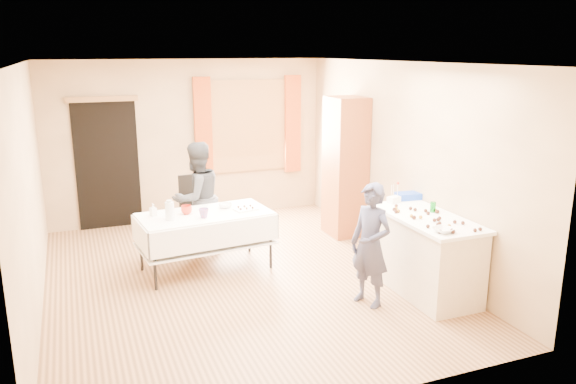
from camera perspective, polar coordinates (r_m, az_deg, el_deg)
name	(u,v)px	position (r m, az deg, el deg)	size (l,w,h in m)	color
floor	(239,278)	(7.06, -4.96, -8.73)	(4.50, 5.50, 0.02)	#9E7047
ceiling	(234,62)	(6.50, -5.46, 13.03)	(4.50, 5.50, 0.02)	white
wall_back	(189,141)	(9.30, -10.01, 5.14)	(4.50, 0.02, 2.60)	tan
wall_front	(343,251)	(4.18, 5.57, -6.00)	(4.50, 0.02, 2.60)	tan
wall_left	(28,193)	(6.43, -24.90, -0.06)	(0.02, 5.50, 2.60)	tan
wall_right	(401,162)	(7.59, 11.42, 3.03)	(0.02, 5.50, 2.60)	tan
window_frame	(248,126)	(9.48, -4.05, 6.71)	(1.32, 0.06, 1.52)	olive
window_pane	(249,126)	(9.46, -4.02, 6.70)	(1.20, 0.02, 1.40)	white
curtain_left	(203,129)	(9.23, -8.61, 6.38)	(0.28, 0.06, 1.65)	#B34518
curtain_right	(293,124)	(9.69, 0.47, 6.91)	(0.28, 0.06, 1.65)	#B34518
doorway	(107,165)	(9.16, -17.88, 2.62)	(0.95, 0.04, 2.00)	black
door_lintel	(102,99)	(8.99, -18.37, 8.95)	(1.05, 0.06, 0.08)	olive
cabinet	(345,167)	(8.42, 5.85, 2.53)	(0.50, 0.60, 2.08)	brown
counter	(425,254)	(6.70, 13.70, -6.15)	(0.70, 1.48, 0.91)	beige
party_table	(206,236)	(7.21, -8.36, -4.47)	(1.74, 1.02, 0.75)	black
chair	(197,223)	(8.27, -9.20, -3.12)	(0.45, 0.45, 0.99)	black
girl	(371,245)	(6.18, 8.40, -5.35)	(0.49, 0.59, 1.37)	#2B2C47
woman	(197,198)	(7.76, -9.20, -0.61)	(0.92, 0.83, 1.55)	black
soda_can	(433,207)	(6.72, 14.51, -1.49)	(0.07, 0.07, 0.12)	#117F1E
mixing_bowl	(443,230)	(6.02, 15.48, -3.74)	(0.25, 0.25, 0.05)	white
foam_block	(394,200)	(7.02, 10.70, -0.77)	(0.15, 0.10, 0.08)	white
blue_basket	(408,196)	(7.24, 12.14, -0.38)	(0.30, 0.20, 0.08)	blue
pitcher	(170,211)	(6.89, -11.92, -1.91)	(0.11, 0.11, 0.22)	silver
cup_red	(187,210)	(7.11, -10.27, -1.79)	(0.18, 0.18, 0.11)	red
cup_rainbow	(204,213)	(6.92, -8.56, -2.13)	(0.13, 0.13, 0.11)	red
small_bowl	(225,206)	(7.33, -6.39, -1.38)	(0.24, 0.24, 0.06)	white
pastry_tray	(246,209)	(7.20, -4.33, -1.75)	(0.28, 0.20, 0.02)	white
bottle	(153,210)	(7.11, -13.54, -1.77)	(0.09, 0.09, 0.15)	white
cake_balls	(430,218)	(6.42, 14.25, -2.59)	(0.51, 1.14, 0.04)	#3F2314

